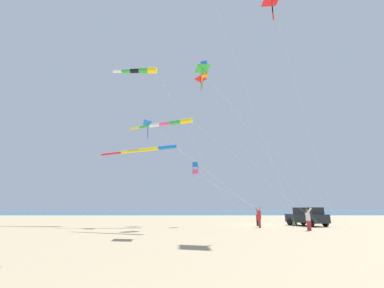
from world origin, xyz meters
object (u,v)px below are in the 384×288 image
Objects in this scene: cooler_box at (294,222)px; kite_box_long_streamer_right at (204,69)px; person_adult_flyer at (259,216)px; kite_delta_purple_drifting at (201,80)px; kite_windsock_green_low_center at (151,149)px; kite_delta_rainbow_low_near at (148,124)px; kite_delta_teal_far_right at (203,69)px; kite_delta_blue_topmost at (272,0)px; person_child_green_jacket at (308,218)px; kite_box_magenta_far_left at (196,168)px; kite_windsock_white_trailing at (141,71)px; parked_car at (307,216)px; kite_windsock_yellow_midlevel at (169,124)px; person_child_grey_jacket at (257,218)px.

kite_box_long_streamer_right is at bearing 111.88° from cooler_box.
person_adult_flyer is 20.70m from kite_delta_purple_drifting.
kite_delta_rainbow_low_near is (0.43, 0.50, 3.06)m from kite_windsock_green_low_center.
kite_delta_purple_drifting is at bearing -1.71° from kite_delta_teal_far_right.
kite_box_long_streamer_right is (6.87, 5.94, -2.95)m from kite_delta_blue_topmost.
kite_delta_rainbow_low_near is 0.90× the size of kite_delta_teal_far_right.
person_child_green_jacket is at bearing -77.19° from kite_delta_teal_far_right.
cooler_box is at bearing -72.92° from kite_box_magenta_far_left.
kite_delta_purple_drifting is 1.47× the size of kite_delta_teal_far_right.
kite_windsock_green_low_center is at bearing 83.98° from kite_box_long_streamer_right.
kite_box_magenta_far_left is 14.92m from kite_delta_purple_drifting.
kite_delta_rainbow_low_near is at bearing 80.66° from kite_box_long_streamer_right.
kite_delta_teal_far_right reaches higher than person_child_green_jacket.
kite_delta_rainbow_low_near is (5.48, 14.43, 10.07)m from person_child_green_jacket.
cooler_box is at bearing -45.95° from kite_delta_teal_far_right.
kite_delta_rainbow_low_near is 12.44m from kite_windsock_white_trailing.
kite_delta_rainbow_low_near reaches higher than person_child_green_jacket.
cooler_box is 20.22m from kite_delta_rainbow_low_near.
person_child_green_jacket is at bearing -123.88° from kite_windsock_white_trailing.
kite_delta_blue_topmost is 9.55m from kite_box_long_streamer_right.
cooler_box is 29.05m from kite_windsock_white_trailing.
kite_delta_teal_far_right reaches higher than parked_car.
kite_delta_purple_drifting is 0.91× the size of kite_windsock_white_trailing.
parked_car is 19.63m from kite_box_long_streamer_right.
person_adult_flyer is at bearing -100.89° from kite_delta_rainbow_low_near.
kite_box_magenta_far_left reaches higher than person_child_green_jacket.
kite_windsock_white_trailing is (10.94, 5.40, 12.37)m from kite_windsock_yellow_midlevel.
kite_delta_blue_topmost is 14.41m from kite_delta_purple_drifting.
kite_delta_rainbow_low_near is 0.59× the size of kite_delta_blue_topmost.
kite_delta_purple_drifting is at bearing -46.30° from kite_windsock_green_low_center.
parked_car is 21.61m from kite_delta_blue_topmost.
kite_windsock_yellow_midlevel is at bearing 137.13° from kite_box_long_streamer_right.
kite_box_long_streamer_right is 12.19m from kite_windsock_white_trailing.
parked_car is 29.07m from kite_windsock_white_trailing.
person_child_grey_jacket is 0.08× the size of kite_box_long_streamer_right.
person_child_grey_jacket is at bearing -130.31° from kite_delta_purple_drifting.
person_child_grey_jacket is 13.48m from kite_windsock_green_low_center.
kite_windsock_yellow_midlevel is at bearing 87.57° from person_child_green_jacket.
kite_delta_rainbow_low_near is at bearing 57.38° from kite_delta_blue_topmost.
kite_delta_rainbow_low_near is at bearing 91.99° from person_child_grey_jacket.
kite_windsock_white_trailing is (5.95, 2.59, 10.62)m from kite_delta_rainbow_low_near.
kite_delta_purple_drifting reaches higher than kite_windsock_yellow_midlevel.
kite_windsock_white_trailing is at bearing 69.01° from person_child_grey_jacket.
kite_delta_purple_drifting is 1.10× the size of kite_windsock_yellow_midlevel.
parked_car is 6.18m from person_adult_flyer.
cooler_box is 0.03× the size of kite_box_long_streamer_right.
person_adult_flyer is 17.19m from kite_box_long_streamer_right.
kite_windsock_white_trailing is (7.01, 9.04, 4.21)m from kite_box_long_streamer_right.
kite_box_magenta_far_left is (0.02, -4.87, -2.10)m from kite_windsock_green_low_center.
kite_windsock_yellow_midlevel is (2.95, 9.58, -11.11)m from kite_delta_blue_topmost.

